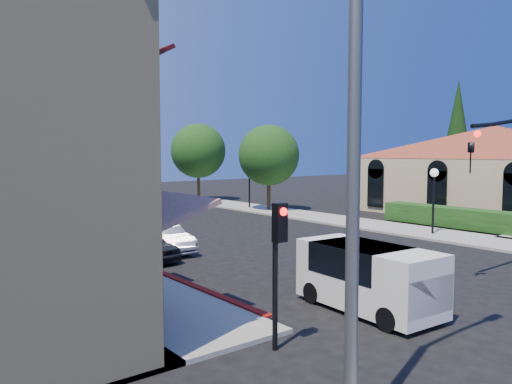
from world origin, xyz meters
TOP-DOWN VIEW (x-y plane):
  - ground at (0.00, 0.00)m, footprint 120.00×120.00m
  - sidewalk_right at (8.75, 27.00)m, footprint 3.50×50.00m
  - curb_red_strip at (-6.90, 8.00)m, footprint 0.25×10.00m
  - mission_building at (21.99, 11.50)m, footprint 30.12×30.12m
  - hedge at (11.70, 9.00)m, footprint 1.40×8.00m
  - conifer_far at (28.00, 18.00)m, footprint 3.20×3.20m
  - street_tree_a at (8.80, 22.00)m, footprint 4.56×4.56m
  - street_tree_b at (8.80, 32.00)m, footprint 4.94×4.94m
  - secondary_signal at (-8.00, 1.41)m, footprint 0.28×0.42m
  - cobra_streetlight at (-9.15, -2.00)m, footprint 3.60×0.25m
  - lamppost_left_near at (-8.50, 8.00)m, footprint 0.44×0.44m
  - lamppost_left_far at (-8.50, 22.00)m, footprint 0.44×0.44m
  - lamppost_right_near at (8.50, 8.00)m, footprint 0.44×0.44m
  - lamppost_right_far at (8.50, 24.00)m, footprint 0.44×0.44m
  - white_van at (-4.17, 1.96)m, footprint 2.06×4.25m
  - parked_car_a at (-6.20, 12.00)m, footprint 1.92×4.00m
  - parked_car_b at (-4.80, 13.00)m, footprint 1.44×4.04m
  - parked_car_c at (-6.20, 20.00)m, footprint 1.97×4.61m
  - parked_car_d at (-6.20, 30.89)m, footprint 2.00×4.30m

SIDE VIEW (x-z plane):
  - ground at x=0.00m, z-range 0.00..0.00m
  - curb_red_strip at x=-6.90m, z-range -0.03..0.03m
  - hedge at x=11.70m, z-range -0.55..0.55m
  - sidewalk_right at x=8.75m, z-range 0.00..0.12m
  - parked_car_d at x=-6.20m, z-range 0.00..1.19m
  - parked_car_a at x=-6.20m, z-range 0.00..1.32m
  - parked_car_c at x=-6.20m, z-range 0.00..1.32m
  - parked_car_b at x=-4.80m, z-range 0.00..1.33m
  - white_van at x=-4.17m, z-range 0.14..1.98m
  - secondary_signal at x=-8.00m, z-range 0.66..3.98m
  - lamppost_left_near at x=-8.50m, z-range 0.95..4.52m
  - lamppost_left_far at x=-8.50m, z-range 0.95..4.52m
  - lamppost_right_near at x=8.50m, z-range 0.95..4.52m
  - lamppost_right_far at x=8.50m, z-range 0.95..4.52m
  - mission_building at x=21.99m, z-range 0.55..6.95m
  - street_tree_a at x=8.80m, z-range 0.95..7.43m
  - street_tree_b at x=8.80m, z-range 1.03..8.05m
  - cobra_streetlight at x=-9.15m, z-range 0.61..9.92m
  - conifer_far at x=28.00m, z-range 0.86..11.86m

